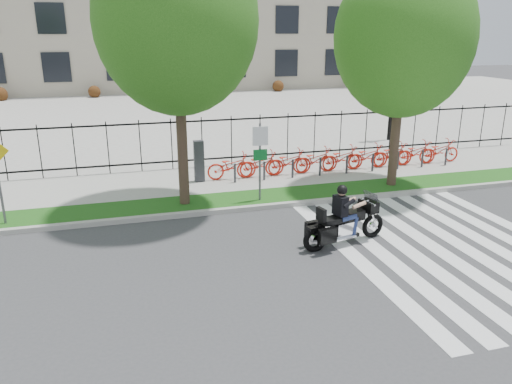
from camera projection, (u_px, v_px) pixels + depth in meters
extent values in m
plane|color=#38383B|center=(272.00, 270.00, 11.72)|extent=(120.00, 120.00, 0.00)
cube|color=#9F9D96|center=(232.00, 210.00, 15.45)|extent=(60.00, 0.20, 0.15)
cube|color=#154A12|center=(226.00, 201.00, 16.23)|extent=(60.00, 1.50, 0.15)
cube|color=gray|center=(211.00, 180.00, 18.51)|extent=(60.00, 3.50, 0.15)
cube|color=gray|center=(163.00, 111.00, 34.58)|extent=(80.00, 34.00, 0.10)
cylinder|color=black|center=(391.00, 102.00, 24.69)|extent=(0.14, 0.14, 4.00)
cylinder|color=black|center=(394.00, 63.00, 24.10)|extent=(0.06, 0.70, 0.70)
sphere|color=white|center=(388.00, 60.00, 23.98)|extent=(0.36, 0.36, 0.36)
sphere|color=white|center=(401.00, 60.00, 24.16)|extent=(0.36, 0.36, 0.36)
cylinder|color=#38281E|center=(182.00, 140.00, 15.23)|extent=(0.32, 0.32, 4.09)
ellipsoid|color=#1C4F12|center=(176.00, 20.00, 14.16)|extent=(4.71, 4.71, 5.41)
cylinder|color=#38281E|center=(395.00, 134.00, 17.21)|extent=(0.32, 0.32, 3.66)
ellipsoid|color=#1C4F12|center=(404.00, 37.00, 16.23)|extent=(4.57, 4.57, 5.25)
cube|color=#2D2D33|center=(199.00, 161.00, 17.91)|extent=(0.35, 0.25, 1.50)
imported|color=red|center=(232.00, 166.00, 18.30)|extent=(1.83, 0.64, 0.96)
cylinder|color=#2D2D33|center=(235.00, 173.00, 17.89)|extent=(0.08, 0.08, 0.70)
imported|color=red|center=(260.00, 164.00, 18.59)|extent=(1.83, 0.64, 0.96)
cylinder|color=#2D2D33|center=(264.00, 171.00, 18.17)|extent=(0.08, 0.08, 0.70)
imported|color=red|center=(288.00, 162.00, 18.88)|extent=(1.83, 0.64, 0.96)
cylinder|color=#2D2D33|center=(293.00, 169.00, 18.46)|extent=(0.08, 0.08, 0.70)
imported|color=red|center=(315.00, 160.00, 19.17)|extent=(1.83, 0.64, 0.96)
cylinder|color=#2D2D33|center=(320.00, 167.00, 18.75)|extent=(0.08, 0.08, 0.70)
imported|color=red|center=(341.00, 158.00, 19.45)|extent=(1.83, 0.64, 0.96)
cylinder|color=#2D2D33|center=(347.00, 164.00, 19.03)|extent=(0.08, 0.08, 0.70)
imported|color=red|center=(367.00, 156.00, 19.74)|extent=(1.83, 0.64, 0.96)
cylinder|color=#2D2D33|center=(373.00, 162.00, 19.32)|extent=(0.08, 0.08, 0.70)
imported|color=red|center=(392.00, 154.00, 20.03)|extent=(1.83, 0.64, 0.96)
cylinder|color=#2D2D33|center=(398.00, 161.00, 19.61)|extent=(0.08, 0.08, 0.70)
imported|color=red|center=(416.00, 153.00, 20.31)|extent=(1.83, 0.64, 0.96)
cylinder|color=#2D2D33|center=(422.00, 159.00, 19.90)|extent=(0.08, 0.08, 0.70)
imported|color=red|center=(439.00, 151.00, 20.60)|extent=(1.83, 0.64, 0.96)
cylinder|color=#2D2D33|center=(446.00, 157.00, 20.18)|extent=(0.08, 0.08, 0.70)
cylinder|color=#59595B|center=(260.00, 162.00, 15.77)|extent=(0.07, 0.07, 2.50)
cube|color=white|center=(260.00, 136.00, 15.47)|extent=(0.50, 0.03, 0.60)
cube|color=#0C6626|center=(260.00, 155.00, 15.66)|extent=(0.45, 0.03, 0.35)
torus|color=black|center=(373.00, 226.00, 13.50)|extent=(0.69, 0.27, 0.68)
torus|color=black|center=(315.00, 239.00, 12.65)|extent=(0.74, 0.30, 0.72)
cube|color=black|center=(368.00, 206.00, 13.23)|extent=(0.41, 0.59, 0.30)
cube|color=#26262B|center=(371.00, 197.00, 13.19)|extent=(0.25, 0.51, 0.30)
cube|color=silver|center=(344.00, 228.00, 13.02)|extent=(0.65, 0.46, 0.40)
cube|color=black|center=(353.00, 215.00, 13.06)|extent=(0.60, 0.45, 0.26)
cube|color=black|center=(333.00, 220.00, 12.77)|extent=(0.75, 0.50, 0.14)
cube|color=black|center=(321.00, 214.00, 12.53)|extent=(0.17, 0.35, 0.34)
cube|color=black|center=(327.00, 236.00, 12.43)|extent=(0.52, 0.26, 0.40)
cube|color=black|center=(314.00, 228.00, 12.92)|extent=(0.52, 0.26, 0.40)
cube|color=black|center=(340.00, 206.00, 12.75)|extent=(0.32, 0.44, 0.51)
sphere|color=tan|center=(342.00, 191.00, 12.65)|extent=(0.23, 0.23, 0.23)
sphere|color=black|center=(342.00, 190.00, 12.64)|extent=(0.27, 0.27, 0.27)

